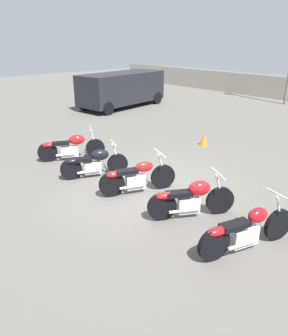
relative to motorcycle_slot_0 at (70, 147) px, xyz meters
The scene contains 8 objects.
ground_plane 3.48m from the motorcycle_slot_0, ahead, with size 60.00×60.00×0.00m, color #5B5954.
motorcycle_slot_0 is the anchor object (origin of this frame).
motorcycle_slot_1 1.76m from the motorcycle_slot_0, ahead, with size 0.96×1.88×0.99m.
motorcycle_slot_2 3.38m from the motorcycle_slot_0, ahead, with size 0.99×1.98×1.04m.
motorcycle_slot_3 5.16m from the motorcycle_slot_0, ahead, with size 1.16×1.83×1.03m.
motorcycle_slot_4 6.69m from the motorcycle_slot_0, ahead, with size 0.89×2.18×1.04m.
parked_van 9.10m from the motorcycle_slot_0, 131.11° to the left, with size 2.81×5.62×1.95m.
traffic_cone_near 4.98m from the motorcycle_slot_0, 66.92° to the left, with size 0.31×0.31×0.46m.
Camera 1 is at (5.95, -5.42, 3.83)m, focal length 35.00 mm.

